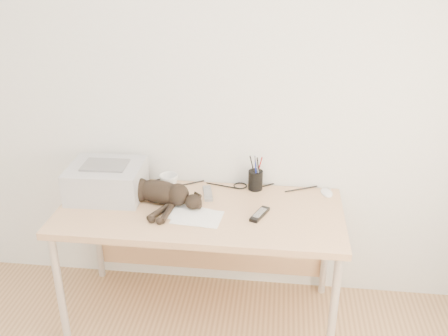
# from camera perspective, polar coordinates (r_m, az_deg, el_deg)

# --- Properties ---
(wall_back) EXTENTS (3.50, 0.00, 3.50)m
(wall_back) POSITION_cam_1_polar(r_m,az_deg,el_deg) (2.92, -1.84, 8.36)
(wall_back) COLOR silver
(wall_back) RESTS_ON floor
(desk) EXTENTS (1.60, 0.70, 0.74)m
(desk) POSITION_cam_1_polar(r_m,az_deg,el_deg) (2.95, -2.45, -6.19)
(desk) COLOR tan
(desk) RESTS_ON floor
(printer) EXTENTS (0.43, 0.37, 0.20)m
(printer) POSITION_cam_1_polar(r_m,az_deg,el_deg) (3.00, -13.27, -1.37)
(printer) COLOR #A4A4A8
(printer) RESTS_ON desk
(papers) EXTENTS (0.32, 0.26, 0.01)m
(papers) POSITION_cam_1_polar(r_m,az_deg,el_deg) (2.74, -3.34, -5.49)
(papers) COLOR white
(papers) RESTS_ON desk
(cat) EXTENTS (0.61, 0.37, 0.14)m
(cat) POSITION_cam_1_polar(r_m,az_deg,el_deg) (2.88, -7.71, -2.85)
(cat) COLOR black
(cat) RESTS_ON desk
(mug) EXTENTS (0.16, 0.16, 0.10)m
(mug) POSITION_cam_1_polar(r_m,az_deg,el_deg) (3.01, -6.32, -1.69)
(mug) COLOR white
(mug) RESTS_ON desk
(pen_cup) EXTENTS (0.09, 0.09, 0.22)m
(pen_cup) POSITION_cam_1_polar(r_m,az_deg,el_deg) (3.01, 3.62, -1.34)
(pen_cup) COLOR black
(pen_cup) RESTS_ON desk
(remote_grey) EXTENTS (0.09, 0.18, 0.02)m
(remote_grey) POSITION_cam_1_polar(r_m,az_deg,el_deg) (2.96, -1.87, -2.92)
(remote_grey) COLOR slate
(remote_grey) RESTS_ON desk
(remote_black) EXTENTS (0.11, 0.17, 0.02)m
(remote_black) POSITION_cam_1_polar(r_m,az_deg,el_deg) (2.75, 4.10, -5.30)
(remote_black) COLOR black
(remote_black) RESTS_ON desk
(mouse) EXTENTS (0.09, 0.13, 0.04)m
(mouse) POSITION_cam_1_polar(r_m,az_deg,el_deg) (3.03, 11.66, -2.57)
(mouse) COLOR white
(mouse) RESTS_ON desk
(cable_tangle) EXTENTS (1.36, 0.09, 0.01)m
(cable_tangle) POSITION_cam_1_polar(r_m,az_deg,el_deg) (3.08, -1.84, -1.84)
(cable_tangle) COLOR black
(cable_tangle) RESTS_ON desk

